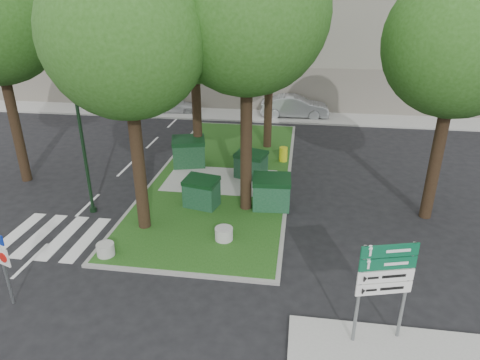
% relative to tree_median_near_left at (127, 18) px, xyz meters
% --- Properties ---
extents(ground, '(120.00, 120.00, 0.00)m').
position_rel_tree_median_near_left_xyz_m(ground, '(1.41, -2.56, -7.32)').
color(ground, black).
rests_on(ground, ground).
extents(median_island, '(6.00, 16.00, 0.12)m').
position_rel_tree_median_near_left_xyz_m(median_island, '(1.91, 5.44, -7.26)').
color(median_island, '#1E4915').
rests_on(median_island, ground).
extents(median_kerb, '(6.30, 16.30, 0.10)m').
position_rel_tree_median_near_left_xyz_m(median_kerb, '(1.91, 5.44, -7.27)').
color(median_kerb, gray).
rests_on(median_kerb, ground).
extents(building_sidewalk, '(42.00, 3.00, 0.12)m').
position_rel_tree_median_near_left_xyz_m(building_sidewalk, '(1.41, 15.94, -7.26)').
color(building_sidewalk, '#999993').
rests_on(building_sidewalk, ground).
extents(zebra_crossing, '(5.00, 3.00, 0.01)m').
position_rel_tree_median_near_left_xyz_m(zebra_crossing, '(-2.34, -1.06, -7.31)').
color(zebra_crossing, silver).
rests_on(zebra_crossing, ground).
extents(tree_median_near_left, '(5.20, 5.20, 10.53)m').
position_rel_tree_median_near_left_xyz_m(tree_median_near_left, '(0.00, 0.00, 0.00)').
color(tree_median_near_left, black).
rests_on(tree_median_near_left, ground).
extents(tree_median_mid, '(4.80, 4.80, 9.99)m').
position_rel_tree_median_near_left_xyz_m(tree_median_mid, '(0.50, 6.50, -0.34)').
color(tree_median_mid, black).
rests_on(tree_median_mid, ground).
extents(tree_street_right, '(5.00, 5.00, 10.06)m').
position_rel_tree_median_near_left_xyz_m(tree_street_right, '(10.50, 2.50, -0.33)').
color(tree_street_right, black).
rests_on(tree_street_right, ground).
extents(dumpster_a, '(1.82, 1.49, 1.48)m').
position_rel_tree_median_near_left_xyz_m(dumpster_a, '(0.04, 6.00, -6.49)').
color(dumpster_a, '#0E3419').
rests_on(dumpster_a, median_island).
extents(dumpster_b, '(1.51, 1.21, 1.24)m').
position_rel_tree_median_near_left_xyz_m(dumpster_b, '(1.64, 1.85, -6.60)').
color(dumpster_b, '#10371F').
rests_on(dumpster_b, median_island).
extents(dumpster_c, '(1.61, 1.36, 1.28)m').
position_rel_tree_median_near_left_xyz_m(dumpster_c, '(3.24, 5.01, -6.58)').
color(dumpster_c, black).
rests_on(dumpster_c, median_island).
extents(dumpster_d, '(1.54, 1.13, 1.38)m').
position_rel_tree_median_near_left_xyz_m(dumpster_d, '(4.41, 2.10, -6.54)').
color(dumpster_d, '#133E24').
rests_on(dumpster_d, median_island).
extents(bollard_left, '(0.58, 0.58, 0.41)m').
position_rel_tree_median_near_left_xyz_m(bollard_left, '(-0.69, -2.06, -6.99)').
color(bollard_left, '#A7A7A2').
rests_on(bollard_left, median_island).
extents(bollard_right, '(0.63, 0.63, 0.45)m').
position_rel_tree_median_near_left_xyz_m(bollard_right, '(2.98, -0.55, -6.97)').
color(bollard_right, '#A8A7A3').
rests_on(bollard_right, median_island).
extents(bollard_mid, '(0.64, 0.64, 0.46)m').
position_rel_tree_median_near_left_xyz_m(bollard_mid, '(1.95, 2.44, -6.97)').
color(bollard_mid, '#ADADA8').
rests_on(bollard_mid, median_island).
extents(litter_bin, '(0.42, 0.42, 0.73)m').
position_rel_tree_median_near_left_xyz_m(litter_bin, '(4.61, 7.30, -6.83)').
color(litter_bin, '#BCC216').
rests_on(litter_bin, median_island).
extents(street_lamp, '(0.40, 0.40, 4.99)m').
position_rel_tree_median_near_left_xyz_m(street_lamp, '(-2.61, 0.95, -4.18)').
color(street_lamp, black).
rests_on(street_lamp, ground).
extents(traffic_sign_pole, '(0.70, 0.28, 2.45)m').
position_rel_tree_median_near_left_xyz_m(traffic_sign_pole, '(-2.34, -4.56, -5.75)').
color(traffic_sign_pole, slate).
rests_on(traffic_sign_pole, ground).
extents(directional_sign, '(1.34, 0.41, 2.75)m').
position_rel_tree_median_near_left_xyz_m(directional_sign, '(7.56, -4.56, -5.37)').
color(directional_sign, slate).
rests_on(directional_sign, sidewalk_corner).
extents(car_white, '(3.68, 1.72, 1.22)m').
position_rel_tree_median_near_left_xyz_m(car_white, '(-3.73, 16.01, -6.71)').
color(car_white, silver).
rests_on(car_white, ground).
extents(car_silver, '(4.69, 1.81, 1.52)m').
position_rel_tree_median_near_left_xyz_m(car_silver, '(4.91, 16.09, -6.56)').
color(car_silver, '#999DA0').
rests_on(car_silver, ground).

